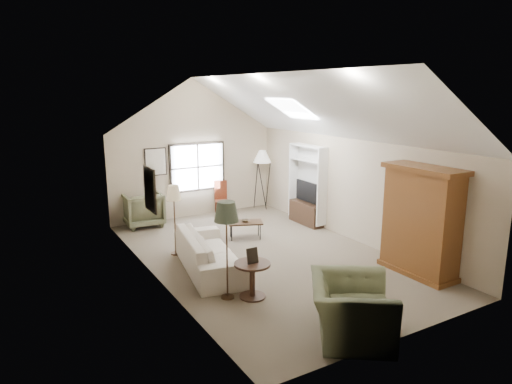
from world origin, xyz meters
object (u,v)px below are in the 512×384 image
coffee_table (245,230)px  side_chair (221,198)px  armchair_far (143,209)px  side_table (252,280)px  sofa (210,252)px  armoire (421,221)px  armchair_near (351,309)px

coffee_table → side_chair: 2.45m
armchair_far → side_table: armchair_far is taller
side_table → side_chair: bearing=69.4°
sofa → side_table: (0.10, -1.60, -0.05)m
coffee_table → side_table: (-1.51, -2.98, 0.11)m
sofa → coffee_table: (1.61, 1.38, -0.16)m
armoire → armchair_near: bearing=-157.7°
armoire → side_table: (-3.47, 0.73, -0.77)m
armchair_near → side_table: armchair_near is taller
armoire → side_table: size_ratio=3.37×
armchair_near → coffee_table: (0.89, 4.89, -0.22)m
armoire → side_chair: (-1.45, 6.10, -0.60)m
side_chair → armchair_near: bearing=-82.7°
coffee_table → side_table: size_ratio=1.30×
sofa → coffee_table: sofa is taller
sofa → armchair_far: 3.78m
armoire → side_table: armoire is taller
sofa → side_table: sofa is taller
armchair_far → coffee_table: 3.05m
armchair_near → coffee_table: armchair_near is taller
armchair_near → side_table: 2.00m
sofa → armchair_far: bearing=14.4°
armchair_near → armchair_far: bearing=43.2°
sofa → armchair_near: (0.72, -3.50, 0.06)m
sofa → coffee_table: size_ratio=3.06×
armchair_far → side_chair: 2.39m
side_chair → coffee_table: bearing=-83.8°
sofa → side_table: size_ratio=3.99×
armchair_near → side_table: bearing=53.4°
armoire → coffee_table: armoire is taller
side_table → armchair_near: bearing=-72.0°
side_chair → armoire: bearing=-58.4°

